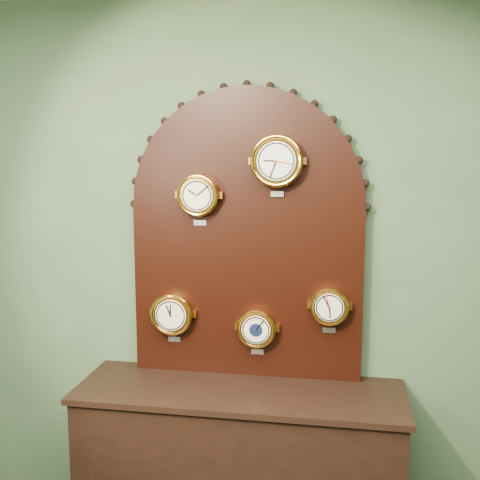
% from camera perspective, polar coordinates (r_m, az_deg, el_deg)
% --- Properties ---
extents(wall_back, '(4.00, 0.00, 4.00)m').
position_cam_1_polar(wall_back, '(3.08, 0.79, -2.63)').
color(wall_back, '#435E40').
rests_on(wall_back, ground).
extents(shop_counter, '(1.60, 0.50, 0.80)m').
position_cam_1_polar(shop_counter, '(3.18, -0.07, -21.57)').
color(shop_counter, black).
rests_on(shop_counter, ground_plane).
extents(display_board, '(1.26, 0.06, 1.53)m').
position_cam_1_polar(display_board, '(2.99, 0.65, 1.44)').
color(display_board, black).
rests_on(display_board, shop_counter).
extents(roman_clock, '(0.22, 0.08, 0.27)m').
position_cam_1_polar(roman_clock, '(2.96, -4.12, 4.41)').
color(roman_clock, gold).
rests_on(roman_clock, display_board).
extents(arabic_clock, '(0.26, 0.08, 0.31)m').
position_cam_1_polar(arabic_clock, '(2.88, 3.65, 7.75)').
color(arabic_clock, gold).
rests_on(arabic_clock, display_board).
extents(hygrometer, '(0.22, 0.08, 0.28)m').
position_cam_1_polar(hygrometer, '(3.11, -6.67, -7.23)').
color(hygrometer, gold).
rests_on(hygrometer, display_board).
extents(barometer, '(0.20, 0.08, 0.25)m').
position_cam_1_polar(barometer, '(3.03, 1.66, -8.66)').
color(barometer, gold).
rests_on(barometer, display_board).
extents(tide_clock, '(0.19, 0.08, 0.25)m').
position_cam_1_polar(tide_clock, '(2.97, 8.80, -6.45)').
color(tide_clock, gold).
rests_on(tide_clock, display_board).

